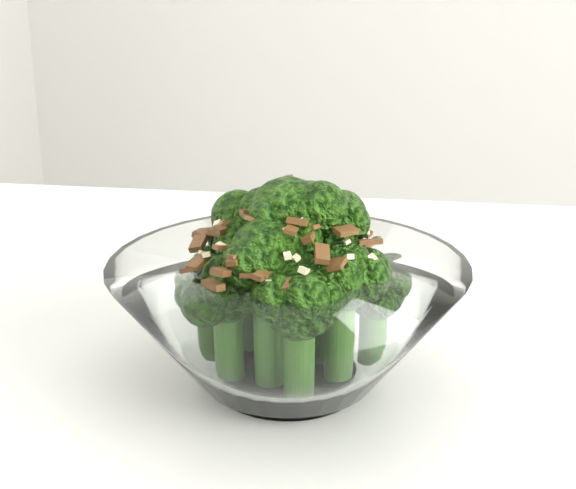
% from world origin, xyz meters
% --- Properties ---
extents(broccoli_dish, '(0.19, 0.19, 0.12)m').
position_xyz_m(broccoli_dish, '(-0.06, 0.11, 0.80)').
color(broccoli_dish, white).
rests_on(broccoli_dish, table).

